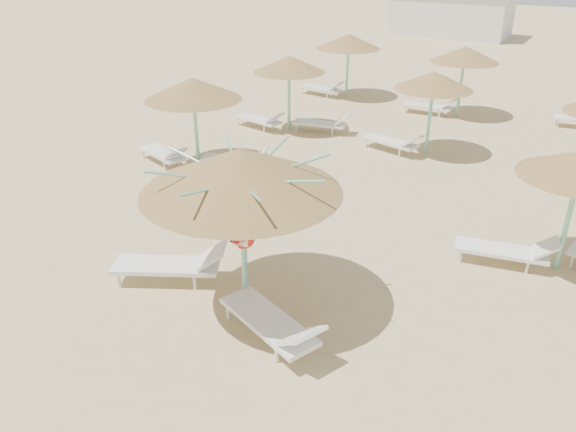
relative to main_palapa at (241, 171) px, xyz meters
The scene contains 6 objects.
ground 2.76m from the main_palapa, 79.33° to the right, with size 120.00×120.00×0.00m, color tan.
main_palapa is the anchor object (origin of this frame).
lounger_main_a 2.93m from the main_palapa, behind, with size 2.36×1.68×0.84m.
lounger_main_b 2.68m from the main_palapa, 33.28° to the right, with size 2.34×1.47×0.82m.
palapa_field 10.37m from the main_palapa, 80.32° to the left, with size 20.30×14.16×2.72m.
service_hut 35.47m from the main_palapa, 99.73° to the left, with size 8.40×4.40×3.25m.
Camera 1 is at (5.17, -7.25, 6.32)m, focal length 35.00 mm.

